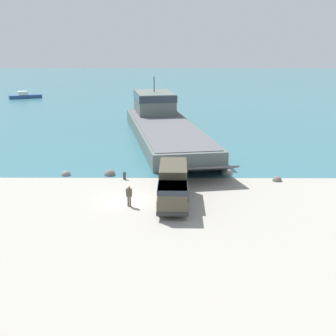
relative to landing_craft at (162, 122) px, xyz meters
The scene contains 11 objects.
ground_plane 28.66m from the landing_craft, 94.66° to the right, with size 240.00×240.00×0.00m, color #9E998E.
water_surface 68.43m from the landing_craft, 91.95° to the left, with size 240.00×180.00×0.01m, color #336B75.
landing_craft is the anchor object (origin of this frame).
military_truck 29.04m from the landing_craft, 87.16° to the right, with size 2.53×8.01×3.01m.
soldier_on_ramp 29.85m from the landing_craft, 94.12° to the right, with size 0.49×0.36×1.76m.
moored_boat_a 53.52m from the landing_craft, 127.41° to the left, with size 7.45×5.04×1.64m.
mooring_bollard 22.45m from the landing_craft, 98.36° to the right, with size 0.32×0.32×0.79m.
shoreline_rock_a 22.81m from the landing_craft, 114.11° to the right, with size 0.93×0.93×0.93m, color gray.
shoreline_rock_b 21.34m from the landing_craft, 103.28° to the right, with size 1.12×1.12×1.12m, color #66605B.
shoreline_rock_c 25.40m from the landing_craft, 62.98° to the right, with size 0.93×0.93×0.93m, color #66605B.
shoreline_rock_d 21.39m from the landing_craft, 71.00° to the right, with size 1.12×1.12×1.12m, color gray.
Camera 1 is at (3.57, -37.23, 13.19)m, focal length 50.00 mm.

